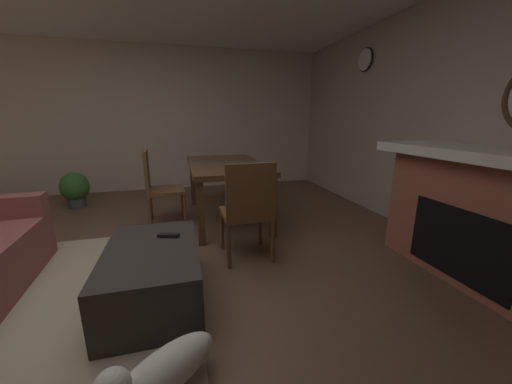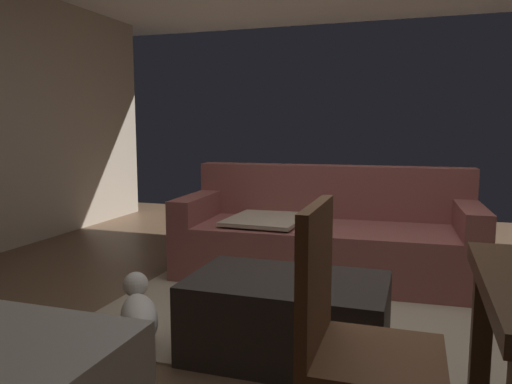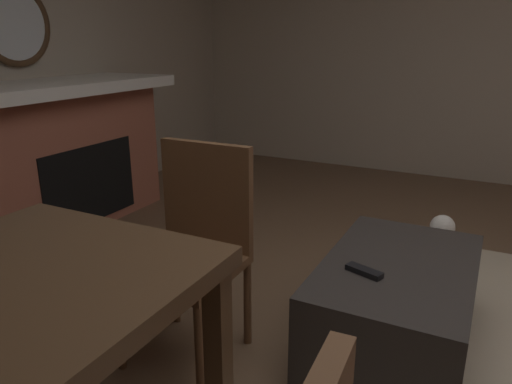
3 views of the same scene
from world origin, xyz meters
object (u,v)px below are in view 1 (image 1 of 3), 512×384
dining_chair_north (157,183)px  wall_clock (365,60)px  dining_table (226,169)px  dining_chair_west (248,207)px  fireplace (491,217)px  tv_remote (169,235)px  potted_plant (75,188)px  ottoman_coffee_table (154,274)px  small_dog (161,371)px

dining_chair_north → wall_clock: (0.20, -2.87, 1.56)m
dining_table → dining_chair_west: dining_chair_west is taller
dining_chair_north → fireplace: bearing=-128.0°
tv_remote → wall_clock: 3.58m
tv_remote → potted_plant: bearing=47.0°
tv_remote → ottoman_coffee_table: bearing=164.5°
tv_remote → fireplace: bearing=-85.6°
small_dog → dining_chair_west: bearing=-30.1°
dining_chair_north → tv_remote: bearing=-173.8°
dining_table → dining_chair_north: size_ratio=1.74×
fireplace → tv_remote: size_ratio=11.10×
tv_remote → small_dog: bearing=-163.7°
dining_chair_west → dining_chair_north: size_ratio=1.00×
dining_table → potted_plant: 2.37m
fireplace → dining_chair_north: fireplace is taller
dining_table → wall_clock: wall_clock is taller
ottoman_coffee_table → dining_chair_north: (1.61, 0.04, 0.32)m
dining_table → small_dog: 2.58m
wall_clock → ottoman_coffee_table: bearing=122.5°
fireplace → small_dog: fireplace is taller
dining_table → wall_clock: bearing=-84.6°
fireplace → dining_chair_west: fireplace is taller
ottoman_coffee_table → potted_plant: potted_plant is taller
dining_chair_west → small_dog: bearing=149.9°
fireplace → dining_table: size_ratio=1.10×
ottoman_coffee_table → wall_clock: wall_clock is taller
dining_chair_north → wall_clock: 3.28m
tv_remote → small_dog: 1.03m
fireplace → potted_plant: size_ratio=3.37×
fireplace → ottoman_coffee_table: bearing=80.8°
tv_remote → dining_chair_west: dining_chair_west is taller
potted_plant → small_dog: (-3.50, -1.37, -0.12)m
small_dog → fireplace: bearing=-80.6°
tv_remote → dining_chair_west: bearing=-52.9°
dining_chair_north → small_dog: size_ratio=1.69×
dining_chair_north → wall_clock: wall_clock is taller
fireplace → dining_chair_north: 3.28m
dining_chair_west → wall_clock: 2.92m
fireplace → dining_chair_west: size_ratio=1.91×
dining_chair_west → small_dog: dining_chair_west is taller
ottoman_coffee_table → dining_chair_north: bearing=1.5°
fireplace → tv_remote: (0.59, 2.43, -0.12)m
dining_chair_west → small_dog: (-1.23, 0.72, -0.36)m
dining_table → dining_chair_west: bearing=-180.0°
fireplace → dining_table: (2.03, 1.75, 0.12)m
fireplace → potted_plant: 4.93m
fireplace → dining_chair_west: (0.82, 1.75, -0.02)m
fireplace → dining_chair_west: 1.93m
dining_chair_west → dining_chair_north: (1.20, 0.84, 0.00)m
fireplace → small_dog: 2.52m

